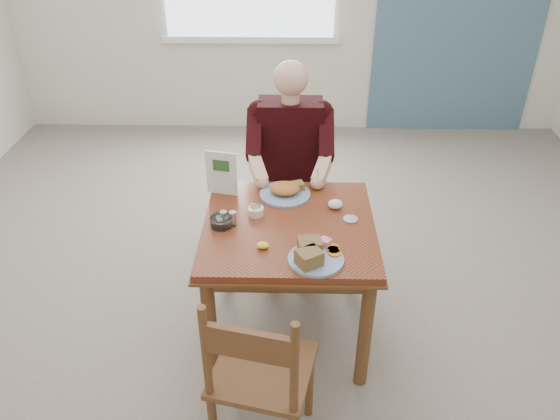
{
  "coord_description": "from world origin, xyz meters",
  "views": [
    {
      "loc": [
        0.01,
        -2.39,
        2.34
      ],
      "look_at": [
        -0.05,
        0.0,
        0.83
      ],
      "focal_mm": 35.0,
      "sensor_mm": 36.0,
      "label": 1
    }
  ],
  "objects_px": {
    "chair_near": "(260,376)",
    "far_plate": "(286,191)",
    "diner": "(290,153)",
    "chair_far": "(290,192)",
    "near_plate": "(313,255)",
    "table": "(289,241)"
  },
  "relations": [
    {
      "from": "chair_near",
      "to": "far_plate",
      "type": "xyz_separation_m",
      "value": [
        0.1,
        1.07,
        0.3
      ]
    },
    {
      "from": "chair_far",
      "to": "near_plate",
      "type": "relative_size",
      "value": 2.69
    },
    {
      "from": "table",
      "to": "chair_far",
      "type": "relative_size",
      "value": 0.97
    },
    {
      "from": "chair_far",
      "to": "chair_near",
      "type": "bearing_deg",
      "value": -94.23
    },
    {
      "from": "table",
      "to": "chair_far",
      "type": "distance_m",
      "value": 0.81
    },
    {
      "from": "chair_far",
      "to": "near_plate",
      "type": "distance_m",
      "value": 1.16
    },
    {
      "from": "chair_near",
      "to": "near_plate",
      "type": "distance_m",
      "value": 0.61
    },
    {
      "from": "chair_near",
      "to": "far_plate",
      "type": "height_order",
      "value": "chair_near"
    },
    {
      "from": "chair_far",
      "to": "near_plate",
      "type": "bearing_deg",
      "value": -83.96
    },
    {
      "from": "chair_far",
      "to": "chair_near",
      "type": "relative_size",
      "value": 1.0
    },
    {
      "from": "near_plate",
      "to": "chair_near",
      "type": "bearing_deg",
      "value": -116.55
    },
    {
      "from": "table",
      "to": "diner",
      "type": "distance_m",
      "value": 0.73
    },
    {
      "from": "near_plate",
      "to": "far_plate",
      "type": "relative_size",
      "value": 0.96
    },
    {
      "from": "chair_far",
      "to": "chair_near",
      "type": "height_order",
      "value": "same"
    },
    {
      "from": "diner",
      "to": "far_plate",
      "type": "distance_m",
      "value": 0.42
    },
    {
      "from": "diner",
      "to": "chair_far",
      "type": "bearing_deg",
      "value": 90.01
    },
    {
      "from": "chair_near",
      "to": "near_plate",
      "type": "height_order",
      "value": "chair_near"
    },
    {
      "from": "chair_far",
      "to": "far_plate",
      "type": "bearing_deg",
      "value": -92.32
    },
    {
      "from": "far_plate",
      "to": "chair_near",
      "type": "bearing_deg",
      "value": -95.12
    },
    {
      "from": "table",
      "to": "chair_far",
      "type": "height_order",
      "value": "chair_far"
    },
    {
      "from": "table",
      "to": "near_plate",
      "type": "bearing_deg",
      "value": -69.43
    },
    {
      "from": "diner",
      "to": "far_plate",
      "type": "xyz_separation_m",
      "value": [
        -0.02,
        -0.42,
        -0.03
      ]
    }
  ]
}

